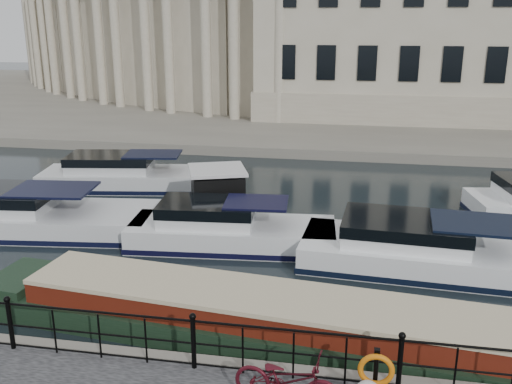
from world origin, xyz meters
TOP-DOWN VIEW (x-y plane):
  - ground_plane at (0.00, 0.00)m, footprint 160.00×160.00m
  - far_bank at (0.00, 39.00)m, footprint 120.00×42.00m
  - railing at (0.00, -2.25)m, footprint 24.14×0.14m
  - civic_building at (-1.00, 34.71)m, footprint 53.55×31.84m
  - bicycle at (1.99, -3.07)m, footprint 2.08×0.98m
  - life_ring_post at (3.55, -2.73)m, footprint 0.66×0.18m
  - narrowboat at (1.79, -0.19)m, footprint 16.51×3.94m
  - harbour_hut at (-1.92, 7.50)m, footprint 3.32×3.05m
  - cabin_cruisers at (-0.84, 7.24)m, footprint 27.51×10.14m

SIDE VIEW (x-z plane):
  - ground_plane at x=0.00m, z-range 0.00..0.00m
  - far_bank at x=0.00m, z-range 0.00..0.55m
  - narrowboat at x=1.79m, z-range -0.43..1.16m
  - cabin_cruisers at x=-0.84m, z-range -0.63..1.36m
  - harbour_hut at x=-1.92m, z-range -0.13..2.04m
  - bicycle at x=1.99m, z-range 0.55..1.60m
  - railing at x=0.00m, z-range 0.59..1.81m
  - life_ring_post at x=3.55m, z-range 0.69..1.77m
  - civic_building at x=-1.00m, z-range -1.39..15.46m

